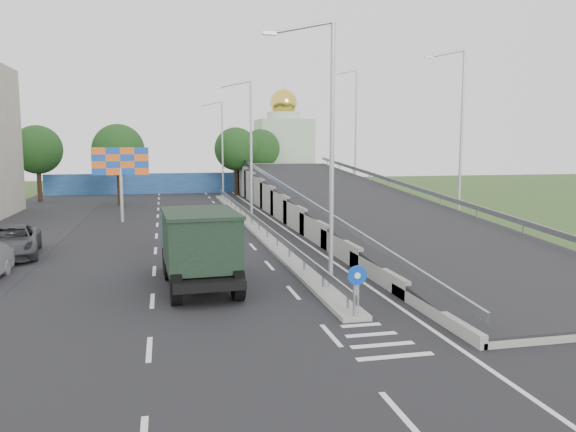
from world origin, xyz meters
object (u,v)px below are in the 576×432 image
object	(u,v)px
sign_bollard	(356,291)
lamp_post_far	(221,143)
church	(284,147)
billboard	(120,166)
parked_car_c	(11,242)
lamp_post_mid	(248,143)
dump_truck	(198,243)
lamp_post_near	(327,142)

from	to	relation	value
sign_bollard	lamp_post_far	world-z (taller)	lamp_post_far
church	billboard	distance (m)	37.23
billboard	parked_car_c	distance (m)	13.36
lamp_post_mid	church	world-z (taller)	church
sign_bollard	dump_truck	xyz separation A→B (m)	(-4.68, 6.02, 0.70)
dump_truck	parked_car_c	size ratio (longest dim) A/B	1.26
lamp_post_far	church	size ratio (longest dim) A/B	0.73
church	parked_car_c	size ratio (longest dim) A/B	2.39
lamp_post_near	dump_truck	xyz separation A→B (m)	(-4.79, 2.19, -4.07)
sign_bollard	lamp_post_mid	bearing A→B (deg)	89.74
sign_bollard	lamp_post_mid	world-z (taller)	lamp_post_mid
sign_bollard	lamp_post_mid	distance (m)	24.30
parked_car_c	sign_bollard	bearing A→B (deg)	-53.96
sign_bollard	lamp_post_near	size ratio (longest dim) A/B	0.17
dump_truck	lamp_post_mid	bearing A→B (deg)	72.05
lamp_post_far	sign_bollard	bearing A→B (deg)	-90.14
sign_bollard	lamp_post_near	distance (m)	6.12
billboard	parked_car_c	world-z (taller)	billboard
church	billboard	xyz separation A→B (m)	(-19.00, -32.00, -1.12)
billboard	parked_car_c	size ratio (longest dim) A/B	0.95
billboard	lamp_post_mid	bearing A→B (deg)	-12.38
church	lamp_post_far	bearing A→B (deg)	-125.24
church	billboard	bearing A→B (deg)	-120.70
lamp_post_mid	parked_car_c	xyz separation A→B (m)	(-13.76, -10.05, -5.01)
billboard	church	bearing A→B (deg)	59.30
lamp_post_near	lamp_post_far	world-z (taller)	same
lamp_post_mid	billboard	bearing A→B (deg)	167.62
lamp_post_near	billboard	xyz separation A→B (m)	(-9.11, 22.00, -1.62)
parked_car_c	lamp_post_far	bearing A→B (deg)	56.69
lamp_post_far	dump_truck	distance (m)	38.33
lamp_post_mid	dump_truck	bearing A→B (deg)	-105.04
sign_bollard	lamp_post_near	xyz separation A→B (m)	(0.11, 3.83, 4.77)
sign_bollard	billboard	xyz separation A→B (m)	(-9.00, 25.83, 3.15)
sign_bollard	dump_truck	world-z (taller)	dump_truck
sign_bollard	lamp_post_far	xyz separation A→B (m)	(0.11, 43.83, 4.77)
church	billboard	world-z (taller)	church
lamp_post_near	lamp_post_far	distance (m)	40.00
lamp_post_far	church	xyz separation A→B (m)	(9.89, 14.00, -0.50)
sign_bollard	dump_truck	distance (m)	7.65
lamp_post_far	parked_car_c	xyz separation A→B (m)	(-13.76, -30.05, -5.01)
lamp_post_near	dump_truck	world-z (taller)	lamp_post_near
lamp_post_far	dump_truck	size ratio (longest dim) A/B	1.39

